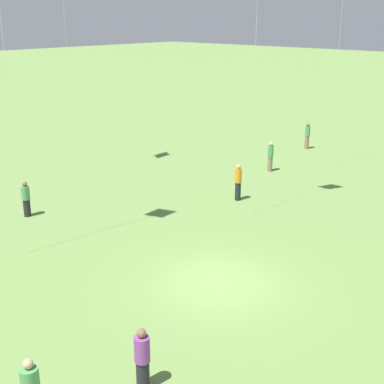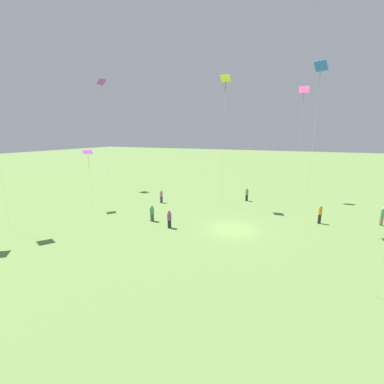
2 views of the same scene
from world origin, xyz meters
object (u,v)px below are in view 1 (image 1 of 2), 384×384
object	(u,v)px
person_6	(307,136)
person_2	(142,359)
person_1	(270,156)
person_7	(26,199)
person_3	(238,182)

from	to	relation	value
person_6	person_2	bearing A→B (deg)	165.72
person_1	person_7	bearing A→B (deg)	25.65
person_3	person_6	size ratio (longest dim) A/B	1.03
person_6	person_1	bearing A→B (deg)	155.05
person_3	person_1	bearing A→B (deg)	102.03
person_3	person_7	bearing A→B (deg)	-131.03
person_1	person_7	distance (m)	14.53
person_2	person_3	xyz separation A→B (m)	(-13.01, -7.07, 0.11)
person_2	person_6	xyz separation A→B (m)	(-24.90, -10.19, 0.08)
person_6	person_3	bearing A→B (deg)	158.17
person_1	person_3	size ratio (longest dim) A/B	0.97
person_3	person_7	size ratio (longest dim) A/B	1.11
person_2	person_3	size ratio (longest dim) A/B	0.91
person_6	person_7	bearing A→B (deg)	135.72
person_6	person_7	xyz separation A→B (m)	(20.35, -2.77, -0.08)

